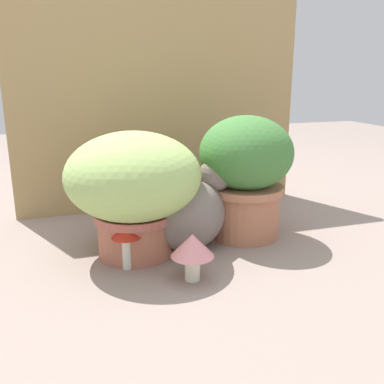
{
  "coord_description": "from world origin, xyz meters",
  "views": [
    {
      "loc": [
        -0.25,
        -1.2,
        0.54
      ],
      "look_at": [
        0.13,
        0.02,
        0.18
      ],
      "focal_mm": 39.53,
      "sensor_mm": 36.0,
      "label": 1
    }
  ],
  "objects_px": {
    "leafy_planter": "(245,171)",
    "mushroom_ornament_red": "(127,237)",
    "cat": "(194,211)",
    "mushroom_ornament_pink": "(192,248)",
    "grass_planter": "(134,185)"
  },
  "relations": [
    {
      "from": "grass_planter",
      "to": "mushroom_ornament_pink",
      "type": "relative_size",
      "value": 3.07
    },
    {
      "from": "cat",
      "to": "mushroom_ornament_red",
      "type": "relative_size",
      "value": 2.96
    },
    {
      "from": "grass_planter",
      "to": "cat",
      "type": "height_order",
      "value": "grass_planter"
    },
    {
      "from": "grass_planter",
      "to": "mushroom_ornament_red",
      "type": "distance_m",
      "value": 0.16
    },
    {
      "from": "cat",
      "to": "mushroom_ornament_red",
      "type": "height_order",
      "value": "cat"
    },
    {
      "from": "grass_planter",
      "to": "mushroom_ornament_pink",
      "type": "bearing_deg",
      "value": -62.23
    },
    {
      "from": "cat",
      "to": "leafy_planter",
      "type": "bearing_deg",
      "value": 16.0
    },
    {
      "from": "leafy_planter",
      "to": "mushroom_ornament_pink",
      "type": "xyz_separation_m",
      "value": [
        -0.27,
        -0.26,
        -0.13
      ]
    },
    {
      "from": "mushroom_ornament_pink",
      "to": "mushroom_ornament_red",
      "type": "relative_size",
      "value": 1.0
    },
    {
      "from": "cat",
      "to": "grass_planter",
      "type": "bearing_deg",
      "value": 176.78
    },
    {
      "from": "grass_planter",
      "to": "mushroom_ornament_pink",
      "type": "distance_m",
      "value": 0.28
    },
    {
      "from": "leafy_planter",
      "to": "cat",
      "type": "distance_m",
      "value": 0.23
    },
    {
      "from": "leafy_planter",
      "to": "mushroom_ornament_red",
      "type": "relative_size",
      "value": 3.13
    },
    {
      "from": "mushroom_ornament_red",
      "to": "mushroom_ornament_pink",
      "type": "bearing_deg",
      "value": -38.48
    },
    {
      "from": "mushroom_ornament_pink",
      "to": "mushroom_ornament_red",
      "type": "distance_m",
      "value": 0.2
    }
  ]
}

